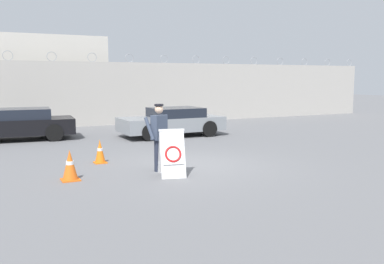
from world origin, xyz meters
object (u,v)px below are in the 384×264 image
at_px(barricade_sign, 172,153).
at_px(traffic_cone_near, 70,165).
at_px(security_guard, 159,134).
at_px(parked_car_front_coupe, 19,124).
at_px(traffic_cone_mid, 100,151).
at_px(parked_car_rear_sedan, 172,122).

bearing_deg(barricade_sign, traffic_cone_near, 178.80).
height_order(barricade_sign, traffic_cone_near, barricade_sign).
distance_m(security_guard, parked_car_front_coupe, 8.19).
bearing_deg(barricade_sign, traffic_cone_mid, 130.67).
relative_size(traffic_cone_near, parked_car_rear_sedan, 0.17).
xyz_separation_m(traffic_cone_near, traffic_cone_mid, (1.17, 1.76, -0.03)).
height_order(traffic_cone_near, parked_car_rear_sedan, parked_car_rear_sedan).
bearing_deg(security_guard, parked_car_rear_sedan, -143.58).
bearing_deg(barricade_sign, parked_car_rear_sedan, 80.72).
height_order(barricade_sign, parked_car_rear_sedan, parked_car_rear_sedan).
bearing_deg(parked_car_rear_sedan, security_guard, 62.62).
relative_size(security_guard, traffic_cone_mid, 2.59).
distance_m(parked_car_front_coupe, parked_car_rear_sedan, 6.10).
bearing_deg(traffic_cone_near, parked_car_rear_sedan, 48.92).
bearing_deg(security_guard, parked_car_front_coupe, -96.65).
relative_size(traffic_cone_near, parked_car_front_coupe, 0.17).
height_order(traffic_cone_near, parked_car_front_coupe, parked_car_front_coupe).
xyz_separation_m(security_guard, parked_car_front_coupe, (-2.86, 7.67, -0.35)).
height_order(barricade_sign, parked_car_front_coupe, parked_car_front_coupe).
bearing_deg(traffic_cone_mid, parked_car_rear_sedan, 46.27).
xyz_separation_m(security_guard, traffic_cone_near, (-2.31, -0.05, -0.62)).
height_order(security_guard, parked_car_front_coupe, security_guard).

